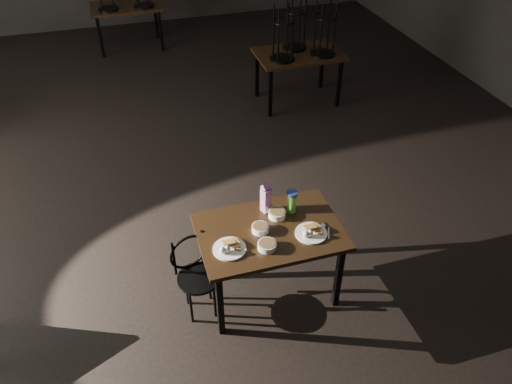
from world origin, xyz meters
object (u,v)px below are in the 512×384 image
object	(u,v)px
main_table	(270,237)
juice_carton	(266,198)
bentwood_chair	(195,270)
water_bottle	(292,201)

from	to	relation	value
main_table	juice_carton	size ratio (longest dim) A/B	4.08
juice_carton	main_table	bearing A→B (deg)	-99.88
main_table	juice_carton	distance (m)	0.33
main_table	bentwood_chair	world-z (taller)	bentwood_chair
main_table	juice_carton	bearing A→B (deg)	80.12
water_bottle	bentwood_chair	xyz separation A→B (m)	(-0.90, -0.16, -0.41)
juice_carton	water_bottle	bearing A→B (deg)	-18.33
main_table	juice_carton	xyz separation A→B (m)	(0.04, 0.25, 0.21)
bentwood_chair	main_table	bearing A→B (deg)	-17.24
main_table	bentwood_chair	bearing A→B (deg)	178.59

